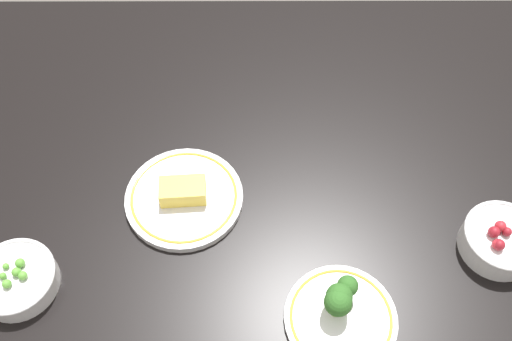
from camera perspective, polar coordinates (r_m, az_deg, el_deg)
name	(u,v)px	position (r cm, az deg, el deg)	size (l,w,h in cm)	color
dining_table	(256,182)	(109.73, 0.00, -1.18)	(125.42, 101.40, 4.00)	black
plate_cheese	(185,197)	(105.05, -7.13, -2.62)	(21.63, 21.63, 4.89)	silver
plate_broccoli	(342,312)	(94.62, 8.56, -13.83)	(18.30, 18.30, 7.79)	silver
bowl_peas	(17,279)	(103.47, -22.82, -10.00)	(13.71, 13.71, 5.18)	silver
bowl_berries	(501,240)	(106.73, 23.35, -6.40)	(13.45, 13.45, 6.59)	silver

